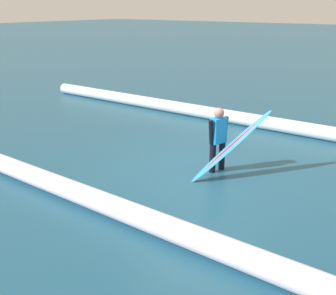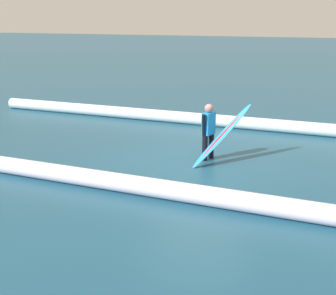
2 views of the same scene
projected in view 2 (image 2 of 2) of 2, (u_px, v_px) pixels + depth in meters
The scene contains 5 objects.
ground_plane at pixel (197, 162), 11.52m from camera, with size 155.72×155.72×0.00m, color navy.
surfer at pixel (208, 129), 11.54m from camera, with size 0.28×0.56×1.42m.
surfboard at pixel (222, 135), 11.32m from camera, with size 1.19×1.66×1.41m.
wave_crest_foreground at pixel (186, 118), 15.62m from camera, with size 0.40×0.40×14.74m, color white.
wave_crest_midground at pixel (63, 174), 10.05m from camera, with size 0.38×0.38×16.25m, color white.
Camera 2 is at (-3.79, 10.34, 3.47)m, focal length 49.48 mm.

